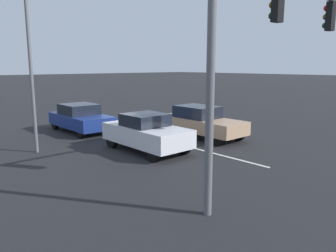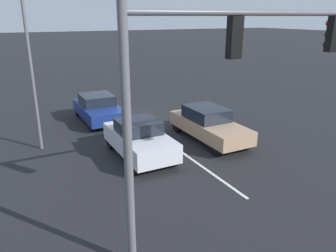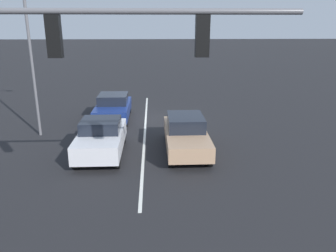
{
  "view_description": "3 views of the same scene",
  "coord_description": "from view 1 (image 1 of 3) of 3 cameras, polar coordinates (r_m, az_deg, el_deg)",
  "views": [
    {
      "loc": [
        10.2,
        16.53,
        3.61
      ],
      "look_at": [
        1.24,
        6.44,
        1.11
      ],
      "focal_mm": 35.0,
      "sensor_mm": 36.0,
      "label": 1
    },
    {
      "loc": [
        6.7,
        17.71,
        5.72
      ],
      "look_at": [
        0.83,
        6.41,
        1.44
      ],
      "focal_mm": 35.0,
      "sensor_mm": 36.0,
      "label": 2
    },
    {
      "loc": [
        -0.45,
        19.34,
        5.5
      ],
      "look_at": [
        -1.1,
        5.66,
        1.27
      ],
      "focal_mm": 35.0,
      "sensor_mm": 36.0,
      "label": 3
    }
  ],
  "objects": [
    {
      "name": "car_tan_leftlane_front",
      "position": [
        16.74,
        5.62,
        0.78
      ],
      "size": [
        1.81,
        4.7,
        1.59
      ],
      "color": "tan",
      "rests_on": "ground_plane"
    },
    {
      "name": "ground_plane",
      "position": [
        19.76,
        -9.75,
        -0.2
      ],
      "size": [
        240.0,
        240.0,
        0.0
      ],
      "primitive_type": "plane",
      "color": "black"
    },
    {
      "name": "traffic_signal_gantry",
      "position": [
        9.67,
        17.61,
        15.37
      ],
      "size": [
        8.48,
        0.37,
        6.3
      ],
      "color": "slate",
      "rests_on": "ground_plane"
    },
    {
      "name": "street_lamp_right_shoulder",
      "position": [
        14.68,
        -22.6,
        16.56
      ],
      "size": [
        1.98,
        0.24,
        9.44
      ],
      "color": "slate",
      "rests_on": "ground_plane"
    },
    {
      "name": "car_navy_midlane_second",
      "position": [
        18.74,
        -14.97,
        1.38
      ],
      "size": [
        1.94,
        4.26,
        1.52
      ],
      "color": "navy",
      "rests_on": "ground_plane"
    },
    {
      "name": "car_silver_midlane_front",
      "position": [
        13.99,
        -3.83,
        -1.11
      ],
      "size": [
        1.87,
        4.11,
        1.6
      ],
      "color": "silver",
      "rests_on": "ground_plane"
    },
    {
      "name": "lane_stripe_left_divider",
      "position": [
        17.91,
        -5.9,
        -1.19
      ],
      "size": [
        0.12,
        16.53,
        0.01
      ],
      "primitive_type": "cube",
      "color": "silver",
      "rests_on": "ground_plane"
    }
  ]
}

